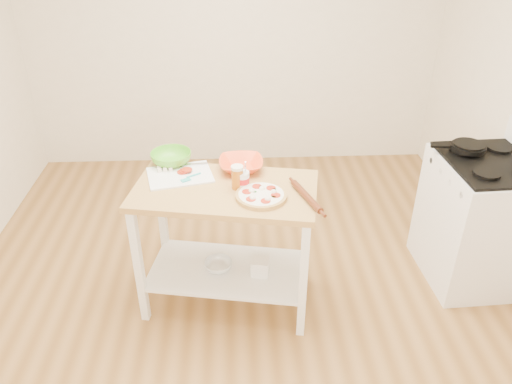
{
  "coord_description": "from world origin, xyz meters",
  "views": [
    {
      "loc": [
        -0.02,
        -2.57,
        2.44
      ],
      "look_at": [
        0.11,
        0.07,
        0.87
      ],
      "focal_mm": 35.0,
      "sensor_mm": 36.0,
      "label": 1
    }
  ],
  "objects_px": {
    "knife": "(181,165)",
    "shelf_glass_bowl": "(218,265)",
    "pizza": "(261,195)",
    "green_bowl": "(171,158)",
    "beer_pint": "(237,177)",
    "orange_bowl": "(241,165)",
    "prep_island": "(226,222)",
    "spatula": "(190,177)",
    "rolling_pin": "(307,197)",
    "shelf_bin": "(260,267)",
    "skillet": "(467,147)",
    "cutting_board": "(179,175)",
    "yogurt_tub": "(242,180)",
    "gas_stove": "(477,220)"
  },
  "relations": [
    {
      "from": "prep_island",
      "to": "gas_stove",
      "type": "distance_m",
      "value": 1.78
    },
    {
      "from": "gas_stove",
      "to": "rolling_pin",
      "type": "distance_m",
      "value": 1.4
    },
    {
      "from": "shelf_glass_bowl",
      "to": "beer_pint",
      "type": "bearing_deg",
      "value": -4.03
    },
    {
      "from": "skillet",
      "to": "prep_island",
      "type": "bearing_deg",
      "value": -162.31
    },
    {
      "from": "beer_pint",
      "to": "rolling_pin",
      "type": "bearing_deg",
      "value": -21.1
    },
    {
      "from": "prep_island",
      "to": "spatula",
      "type": "xyz_separation_m",
      "value": [
        -0.22,
        0.11,
        0.27
      ]
    },
    {
      "from": "knife",
      "to": "beer_pint",
      "type": "bearing_deg",
      "value": -43.96
    },
    {
      "from": "green_bowl",
      "to": "rolling_pin",
      "type": "relative_size",
      "value": 0.77
    },
    {
      "from": "cutting_board",
      "to": "yogurt_tub",
      "type": "relative_size",
      "value": 2.43
    },
    {
      "from": "beer_pint",
      "to": "cutting_board",
      "type": "bearing_deg",
      "value": 154.74
    },
    {
      "from": "knife",
      "to": "orange_bowl",
      "type": "bearing_deg",
      "value": -12.62
    },
    {
      "from": "skillet",
      "to": "cutting_board",
      "type": "distance_m",
      "value": 1.95
    },
    {
      "from": "rolling_pin",
      "to": "shelf_glass_bowl",
      "type": "bearing_deg",
      "value": 163.1
    },
    {
      "from": "skillet",
      "to": "beer_pint",
      "type": "relative_size",
      "value": 2.45
    },
    {
      "from": "cutting_board",
      "to": "shelf_bin",
      "type": "relative_size",
      "value": 4.04
    },
    {
      "from": "knife",
      "to": "shelf_glass_bowl",
      "type": "relative_size",
      "value": 1.41
    },
    {
      "from": "green_bowl",
      "to": "prep_island",
      "type": "bearing_deg",
      "value": -43.45
    },
    {
      "from": "cutting_board",
      "to": "knife",
      "type": "relative_size",
      "value": 1.7
    },
    {
      "from": "pizza",
      "to": "green_bowl",
      "type": "xyz_separation_m",
      "value": [
        -0.57,
        0.46,
        0.03
      ]
    },
    {
      "from": "orange_bowl",
      "to": "shelf_glass_bowl",
      "type": "xyz_separation_m",
      "value": [
        -0.17,
        -0.23,
        -0.65
      ]
    },
    {
      "from": "spatula",
      "to": "knife",
      "type": "relative_size",
      "value": 0.47
    },
    {
      "from": "cutting_board",
      "to": "rolling_pin",
      "type": "distance_m",
      "value": 0.84
    },
    {
      "from": "yogurt_tub",
      "to": "shelf_glass_bowl",
      "type": "relative_size",
      "value": 0.98
    },
    {
      "from": "spatula",
      "to": "orange_bowl",
      "type": "bearing_deg",
      "value": -11.35
    },
    {
      "from": "knife",
      "to": "pizza",
      "type": "bearing_deg",
      "value": -45.03
    },
    {
      "from": "knife",
      "to": "shelf_glass_bowl",
      "type": "distance_m",
      "value": 0.72
    },
    {
      "from": "prep_island",
      "to": "yogurt_tub",
      "type": "relative_size",
      "value": 6.46
    },
    {
      "from": "spatula",
      "to": "orange_bowl",
      "type": "distance_m",
      "value": 0.35
    },
    {
      "from": "prep_island",
      "to": "shelf_bin",
      "type": "relative_size",
      "value": 10.72
    },
    {
      "from": "spatula",
      "to": "rolling_pin",
      "type": "bearing_deg",
      "value": -53.18
    },
    {
      "from": "orange_bowl",
      "to": "green_bowl",
      "type": "distance_m",
      "value": 0.47
    },
    {
      "from": "gas_stove",
      "to": "rolling_pin",
      "type": "bearing_deg",
      "value": -167.47
    },
    {
      "from": "prep_island",
      "to": "pizza",
      "type": "bearing_deg",
      "value": -30.1
    },
    {
      "from": "skillet",
      "to": "knife",
      "type": "xyz_separation_m",
      "value": [
        -1.94,
        -0.06,
        -0.06
      ]
    },
    {
      "from": "orange_bowl",
      "to": "shelf_bin",
      "type": "bearing_deg",
      "value": -68.91
    },
    {
      "from": "spatula",
      "to": "rolling_pin",
      "type": "distance_m",
      "value": 0.75
    },
    {
      "from": "shelf_bin",
      "to": "green_bowl",
      "type": "bearing_deg",
      "value": 145.67
    },
    {
      "from": "cutting_board",
      "to": "shelf_bin",
      "type": "xyz_separation_m",
      "value": [
        0.51,
        -0.22,
        -0.59
      ]
    },
    {
      "from": "prep_island",
      "to": "pizza",
      "type": "xyz_separation_m",
      "value": [
        0.22,
        -0.13,
        0.27
      ]
    },
    {
      "from": "pizza",
      "to": "yogurt_tub",
      "type": "height_order",
      "value": "yogurt_tub"
    },
    {
      "from": "spatula",
      "to": "shelf_glass_bowl",
      "type": "distance_m",
      "value": 0.65
    },
    {
      "from": "pizza",
      "to": "beer_pint",
      "type": "relative_size",
      "value": 2.05
    },
    {
      "from": "spatula",
      "to": "shelf_bin",
      "type": "distance_m",
      "value": 0.76
    },
    {
      "from": "gas_stove",
      "to": "prep_island",
      "type": "bearing_deg",
      "value": -176.6
    },
    {
      "from": "green_bowl",
      "to": "beer_pint",
      "type": "height_order",
      "value": "beer_pint"
    },
    {
      "from": "cutting_board",
      "to": "spatula",
      "type": "distance_m",
      "value": 0.09
    },
    {
      "from": "skillet",
      "to": "cutting_board",
      "type": "relative_size",
      "value": 0.8
    },
    {
      "from": "beer_pint",
      "to": "shelf_bin",
      "type": "xyz_separation_m",
      "value": [
        0.14,
        -0.05,
        -0.66
      ]
    },
    {
      "from": "green_bowl",
      "to": "yogurt_tub",
      "type": "relative_size",
      "value": 1.43
    },
    {
      "from": "knife",
      "to": "beer_pint",
      "type": "xyz_separation_m",
      "value": [
        0.37,
        -0.28,
        0.06
      ]
    }
  ]
}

